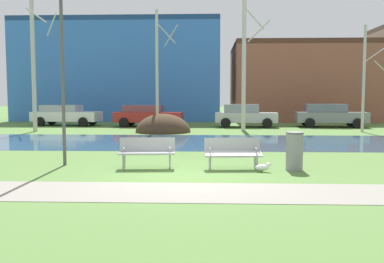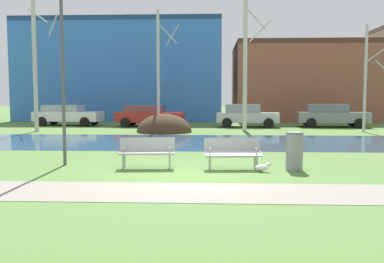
# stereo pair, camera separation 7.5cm
# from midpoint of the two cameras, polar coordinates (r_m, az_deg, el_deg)

# --- Properties ---
(ground_plane) EXTENTS (120.00, 120.00, 0.00)m
(ground_plane) POSITION_cam_midpoint_polar(r_m,az_deg,el_deg) (20.89, 0.70, -0.89)
(ground_plane) COLOR #517538
(paved_path_strip) EXTENTS (60.00, 1.92, 0.01)m
(paved_path_strip) POSITION_cam_midpoint_polar(r_m,az_deg,el_deg) (9.29, -1.35, -8.11)
(paved_path_strip) COLOR gray
(paved_path_strip) RESTS_ON ground
(river_band) EXTENTS (80.00, 6.62, 0.01)m
(river_band) POSITION_cam_midpoint_polar(r_m,az_deg,el_deg) (19.17, 0.55, -1.39)
(river_band) COLOR #33516B
(river_band) RESTS_ON ground
(soil_mound) EXTENTS (3.13, 2.84, 2.10)m
(soil_mound) POSITION_cam_midpoint_polar(r_m,az_deg,el_deg) (24.25, -3.98, -0.10)
(soil_mound) COLOR #423021
(soil_mound) RESTS_ON ground
(bench_left) EXTENTS (1.64, 0.68, 0.87)m
(bench_left) POSITION_cam_midpoint_polar(r_m,az_deg,el_deg) (12.29, -6.22, -2.73)
(bench_left) COLOR #9EA0A3
(bench_left) RESTS_ON ground
(bench_right) EXTENTS (1.64, 0.68, 0.87)m
(bench_right) POSITION_cam_midpoint_polar(r_m,az_deg,el_deg) (12.17, 5.31, -2.80)
(bench_right) COLOR #9EA0A3
(bench_right) RESTS_ON ground
(trash_bin) EXTENTS (0.49, 0.49, 1.07)m
(trash_bin) POSITION_cam_midpoint_polar(r_m,az_deg,el_deg) (12.23, 13.39, -2.49)
(trash_bin) COLOR gray
(trash_bin) RESTS_ON ground
(seagull) EXTENTS (0.45, 0.17, 0.26)m
(seagull) POSITION_cam_midpoint_polar(r_m,az_deg,el_deg) (11.82, 9.30, -4.74)
(seagull) COLOR white
(seagull) RESTS_ON ground
(streetlamp) EXTENTS (0.32, 0.32, 6.18)m
(streetlamp) POSITION_cam_midpoint_polar(r_m,az_deg,el_deg) (13.38, -17.23, 13.04)
(streetlamp) COLOR #4C4C51
(streetlamp) RESTS_ON ground
(birch_far_left) EXTENTS (1.60, 2.34, 8.72)m
(birch_far_left) POSITION_cam_midpoint_polar(r_m,az_deg,el_deg) (26.25, -20.51, 9.71)
(birch_far_left) COLOR #BCB7A8
(birch_far_left) RESTS_ON ground
(birch_left) EXTENTS (1.34, 2.34, 7.05)m
(birch_left) POSITION_cam_midpoint_polar(r_m,az_deg,el_deg) (25.30, -4.70, 8.37)
(birch_left) COLOR #BCB7A8
(birch_left) RESTS_ON ground
(birch_center_left) EXTENTS (1.62, 2.63, 9.13)m
(birch_center_left) POSITION_cam_midpoint_polar(r_m,az_deg,el_deg) (25.58, 6.97, 10.55)
(birch_center_left) COLOR beige
(birch_center_left) RESTS_ON ground
(birch_center) EXTENTS (1.54, 2.59, 6.05)m
(birch_center) POSITION_cam_midpoint_polar(r_m,az_deg,el_deg) (26.17, 22.05, 6.69)
(birch_center) COLOR #BCB7A8
(birch_center) RESTS_ON ground
(parked_van_nearest_white) EXTENTS (4.71, 2.26, 1.43)m
(parked_van_nearest_white) POSITION_cam_midpoint_polar(r_m,az_deg,el_deg) (30.76, -16.64, 2.19)
(parked_van_nearest_white) COLOR silver
(parked_van_nearest_white) RESTS_ON ground
(parked_sedan_second_red) EXTENTS (4.62, 2.25, 1.44)m
(parked_sedan_second_red) POSITION_cam_midpoint_polar(r_m,az_deg,el_deg) (28.66, -6.03, 2.19)
(parked_sedan_second_red) COLOR maroon
(parked_sedan_second_red) RESTS_ON ground
(parked_hatch_third_silver) EXTENTS (4.15, 2.22, 1.51)m
(parked_hatch_third_silver) POSITION_cam_midpoint_polar(r_m,az_deg,el_deg) (28.40, 7.03, 2.19)
(parked_hatch_third_silver) COLOR #B2B5BC
(parked_hatch_third_silver) RESTS_ON ground
(parked_wagon_fourth_grey) EXTENTS (4.64, 2.37, 1.52)m
(parked_wagon_fourth_grey) POSITION_cam_midpoint_polar(r_m,az_deg,el_deg) (29.57, 17.84, 2.13)
(parked_wagon_fourth_grey) COLOR slate
(parked_wagon_fourth_grey) RESTS_ON ground
(building_blue_store) EXTENTS (16.94, 6.67, 8.36)m
(building_blue_store) POSITION_cam_midpoint_polar(r_m,az_deg,el_deg) (37.63, -9.55, 7.98)
(building_blue_store) COLOR #3870C6
(building_blue_store) RESTS_ON ground
(building_brick_low) EXTENTS (11.77, 9.43, 6.41)m
(building_brick_low) POSITION_cam_midpoint_polar(r_m,az_deg,el_deg) (38.32, 14.32, 6.37)
(building_brick_low) COLOR brown
(building_brick_low) RESTS_ON ground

